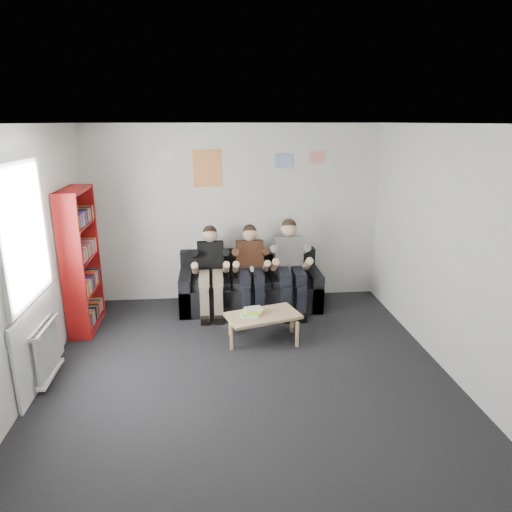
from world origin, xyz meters
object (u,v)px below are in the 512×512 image
Objects in this scene: person_right at (290,267)px; coffee_table at (263,317)px; person_middle at (251,270)px; bookshelf at (81,261)px; person_left at (211,271)px; sofa at (250,287)px.

coffee_table is at bearing -119.08° from person_right.
coffee_table is 0.72× the size of person_middle.
bookshelf is 1.50× the size of person_left.
coffee_table is 0.72× the size of person_left.
bookshelf is at bearing -166.11° from sofa.
bookshelf is 2.09× the size of coffee_table.
person_right reaches higher than person_left.
bookshelf is 2.90m from person_right.
person_middle is (-0.00, -0.19, 0.34)m from sofa.
person_right reaches higher than sofa.
sofa is at bearing 12.15° from bookshelf.
coffee_table is at bearing -16.86° from bookshelf.
person_left is at bearing -161.60° from sofa.
bookshelf is 1.76m from person_left.
person_right is at bearing -1.18° from person_left.
sofa is 0.39m from person_middle.
bookshelf is at bearing 164.88° from coffee_table.
person_right is at bearing 5.53° from bookshelf.
person_right is (0.58, -0.20, 0.37)m from sofa.
person_left is at bearing 174.93° from person_middle.
person_right is (1.17, -0.00, 0.03)m from person_left.
coffee_table is at bearing -86.72° from sofa.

